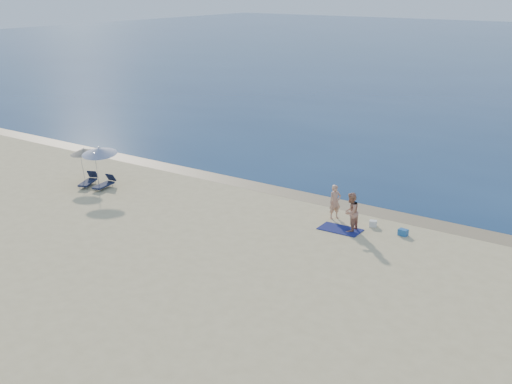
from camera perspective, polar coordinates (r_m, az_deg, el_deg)
wet_sand_strip at (r=34.25m, az=3.36°, el=-0.14°), size 240.00×1.60×0.00m
person_left at (r=30.64m, az=7.04°, el=-0.87°), size 0.66×0.72×1.66m
person_right at (r=29.16m, az=8.43°, el=-1.78°), size 0.69×0.88×1.82m
beach_towel at (r=29.55m, az=7.49°, el=-3.31°), size 1.96×1.14×0.03m
white_bag at (r=30.13m, az=10.36°, el=-2.77°), size 0.41×0.38×0.28m
blue_cooler at (r=29.36m, az=12.94°, el=-3.51°), size 0.44×0.34×0.29m
umbrella_near at (r=35.40m, az=-13.77°, el=3.56°), size 2.44×2.46×2.46m
umbrella_far at (r=37.07m, az=-15.08°, el=3.55°), size 1.99×2.00×2.05m
lounger_left at (r=36.69m, az=-14.67°, el=0.96°), size 1.14×1.67×0.71m
lounger_right at (r=35.99m, az=-13.30°, el=0.71°), size 0.77×1.61×0.68m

